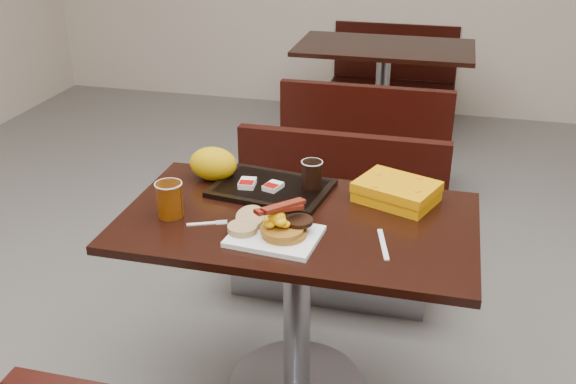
% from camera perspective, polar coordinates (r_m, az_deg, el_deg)
% --- Properties ---
extents(table_near, '(1.20, 0.70, 0.75)m').
position_cam_1_polar(table_near, '(2.44, 0.79, -10.05)').
color(table_near, black).
rests_on(table_near, floor).
extents(bench_near_n, '(1.00, 0.46, 0.72)m').
position_cam_1_polar(bench_near_n, '(3.04, 3.84, -2.76)').
color(bench_near_n, black).
rests_on(bench_near_n, floor).
extents(table_far, '(1.20, 0.70, 0.75)m').
position_cam_1_polar(table_far, '(4.77, 8.07, 8.00)').
color(table_far, black).
rests_on(table_far, floor).
extents(bench_far_s, '(1.00, 0.46, 0.72)m').
position_cam_1_polar(bench_far_s, '(4.12, 6.91, 4.97)').
color(bench_far_s, black).
rests_on(bench_far_s, floor).
extents(bench_far_n, '(1.00, 0.46, 0.72)m').
position_cam_1_polar(bench_far_n, '(5.45, 8.94, 9.98)').
color(bench_far_n, black).
rests_on(bench_far_n, floor).
extents(platter, '(0.30, 0.24, 0.02)m').
position_cam_1_polar(platter, '(2.12, -1.15, -3.83)').
color(platter, white).
rests_on(platter, table_near).
extents(pancake_stack, '(0.15, 0.15, 0.03)m').
position_cam_1_polar(pancake_stack, '(2.10, -0.32, -3.37)').
color(pancake_stack, '#A3601B').
rests_on(pancake_stack, platter).
extents(sausage_patty, '(0.10, 0.10, 0.01)m').
position_cam_1_polar(sausage_patty, '(2.11, 0.95, -2.51)').
color(sausage_patty, black).
rests_on(sausage_patty, pancake_stack).
extents(scrambled_eggs, '(0.11, 0.09, 0.05)m').
position_cam_1_polar(scrambled_eggs, '(2.09, -0.93, -2.36)').
color(scrambled_eggs, '#FF9D05').
rests_on(scrambled_eggs, pancake_stack).
extents(bacon_strips, '(0.17, 0.18, 0.01)m').
position_cam_1_polar(bacon_strips, '(2.08, -0.77, -1.39)').
color(bacon_strips, '#480507').
rests_on(bacon_strips, scrambled_eggs).
extents(muffin_bottom, '(0.11, 0.11, 0.02)m').
position_cam_1_polar(muffin_bottom, '(2.13, -3.94, -3.15)').
color(muffin_bottom, tan).
rests_on(muffin_bottom, platter).
extents(muffin_top, '(0.10, 0.10, 0.06)m').
position_cam_1_polar(muffin_top, '(2.16, -3.23, -2.25)').
color(muffin_top, tan).
rests_on(muffin_top, platter).
extents(coffee_cup_near, '(0.09, 0.09, 0.12)m').
position_cam_1_polar(coffee_cup_near, '(2.27, -10.17, -0.65)').
color(coffee_cup_near, '#9B4305').
rests_on(coffee_cup_near, table_near).
extents(fork, '(0.13, 0.07, 0.00)m').
position_cam_1_polar(fork, '(2.22, -7.48, -2.73)').
color(fork, white).
rests_on(fork, table_near).
extents(knife, '(0.06, 0.19, 0.00)m').
position_cam_1_polar(knife, '(2.11, 8.20, -4.48)').
color(knife, white).
rests_on(knife, table_near).
extents(condiment_ketchup, '(0.05, 0.04, 0.01)m').
position_cam_1_polar(condiment_ketchup, '(2.29, -3.18, -1.57)').
color(condiment_ketchup, '#8C0504').
rests_on(condiment_ketchup, table_near).
extents(tray, '(0.45, 0.35, 0.02)m').
position_cam_1_polar(tray, '(2.43, -1.42, 0.32)').
color(tray, black).
rests_on(tray, table_near).
extents(hashbrown_sleeve_left, '(0.06, 0.08, 0.02)m').
position_cam_1_polar(hashbrown_sleeve_left, '(2.43, -3.52, 0.76)').
color(hashbrown_sleeve_left, silver).
rests_on(hashbrown_sleeve_left, tray).
extents(hashbrown_sleeve_right, '(0.07, 0.08, 0.02)m').
position_cam_1_polar(hashbrown_sleeve_right, '(2.40, -1.30, 0.49)').
color(hashbrown_sleeve_right, silver).
rests_on(hashbrown_sleeve_right, tray).
extents(coffee_cup_far, '(0.08, 0.08, 0.10)m').
position_cam_1_polar(coffee_cup_far, '(2.40, 2.07, 1.53)').
color(coffee_cup_far, black).
rests_on(coffee_cup_far, tray).
extents(clamshell, '(0.32, 0.29, 0.07)m').
position_cam_1_polar(clamshell, '(2.38, 9.34, 0.03)').
color(clamshell, orange).
rests_on(clamshell, table_near).
extents(paper_bag, '(0.19, 0.14, 0.13)m').
position_cam_1_polar(paper_bag, '(2.52, -6.46, 2.44)').
color(paper_bag, '#D5A307').
rests_on(paper_bag, table_near).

